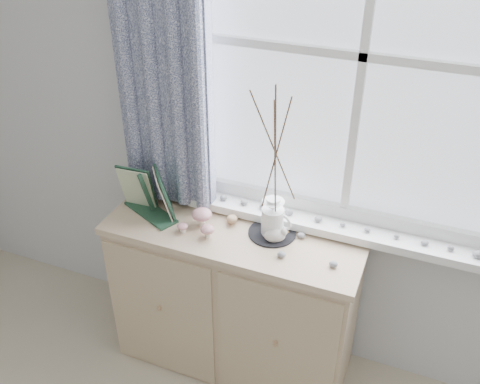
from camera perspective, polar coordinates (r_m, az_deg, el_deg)
The scene contains 8 objects.
sideboard at distance 2.72m, azimuth -0.64°, elevation -11.35°, with size 1.20×0.45×0.85m.
botanical_book at distance 2.50m, azimuth -10.07°, elevation -0.32°, with size 0.35×0.13×0.24m, color #20432E, non-canonical shape.
toadstool_cluster at distance 2.43m, azimuth -4.19°, elevation -2.96°, with size 0.18×0.15×0.09m.
wooden_eggs at distance 2.50m, azimuth -0.99°, elevation -2.36°, with size 0.09×0.11×0.06m.
songbird_figurine at distance 2.36m, azimuth 3.73°, elevation -4.62°, with size 0.13×0.06×0.07m, color white, non-canonical shape.
crocheted_doily at distance 2.43m, azimuth 3.44°, elevation -4.36°, with size 0.22×0.22×0.01m, color black.
twig_pitcher at distance 2.19m, azimuth 3.81°, elevation 4.75°, with size 0.36×0.36×0.77m.
sideboard_pebbles at distance 2.36m, azimuth 6.21°, elevation -5.56°, with size 0.34×0.23×0.03m.
Camera 1 is at (0.60, -0.05, 2.32)m, focal length 40.00 mm.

